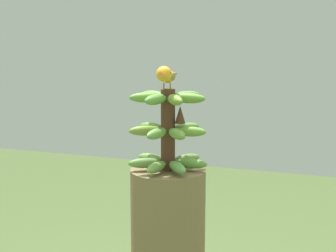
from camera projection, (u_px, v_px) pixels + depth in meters
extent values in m
cylinder|color=#4C2D1E|center=(168.00, 130.00, 1.79)|extent=(0.05, 0.05, 0.28)
ellipsoid|color=#669341|center=(156.00, 167.00, 1.74)|extent=(0.12, 0.05, 0.04)
ellipsoid|color=#5D9247|center=(177.00, 167.00, 1.74)|extent=(0.11, 0.10, 0.04)
ellipsoid|color=#5C8E39|center=(191.00, 164.00, 1.79)|extent=(0.04, 0.12, 0.04)
ellipsoid|color=olive|center=(186.00, 159.00, 1.86)|extent=(0.12, 0.10, 0.04)
ellipsoid|color=olive|center=(169.00, 157.00, 1.89)|extent=(0.12, 0.07, 0.04)
ellipsoid|color=#6B9845|center=(151.00, 158.00, 1.87)|extent=(0.08, 0.12, 0.04)
ellipsoid|color=#638E46|center=(145.00, 163.00, 1.80)|extent=(0.09, 0.12, 0.04)
ellipsoid|color=olive|center=(190.00, 131.00, 1.77)|extent=(0.04, 0.12, 0.04)
ellipsoid|color=#64993F|center=(186.00, 128.00, 1.84)|extent=(0.12, 0.10, 0.04)
ellipsoid|color=#609A44|center=(169.00, 126.00, 1.87)|extent=(0.12, 0.07, 0.04)
ellipsoid|color=#5C8D3B|center=(152.00, 127.00, 1.84)|extent=(0.08, 0.12, 0.04)
ellipsoid|color=olive|center=(146.00, 131.00, 1.78)|extent=(0.09, 0.12, 0.04)
ellipsoid|color=#699A45|center=(157.00, 134.00, 1.73)|extent=(0.12, 0.05, 0.04)
ellipsoid|color=olive|center=(177.00, 134.00, 1.72)|extent=(0.11, 0.10, 0.04)
ellipsoid|color=#629634|center=(188.00, 98.00, 1.75)|extent=(0.04, 0.12, 0.04)
ellipsoid|color=#5D9C44|center=(186.00, 96.00, 1.81)|extent=(0.11, 0.10, 0.04)
ellipsoid|color=#5F9B3B|center=(171.00, 95.00, 1.85)|extent=(0.12, 0.06, 0.04)
ellipsoid|color=#5E8F41|center=(153.00, 96.00, 1.83)|extent=(0.08, 0.12, 0.04)
ellipsoid|color=#629A37|center=(146.00, 98.00, 1.77)|extent=(0.08, 0.12, 0.04)
ellipsoid|color=#5D983B|center=(156.00, 99.00, 1.71)|extent=(0.12, 0.06, 0.04)
ellipsoid|color=olive|center=(175.00, 100.00, 1.71)|extent=(0.11, 0.10, 0.04)
cone|color=#4C2D1E|center=(181.00, 114.00, 1.77)|extent=(0.04, 0.04, 0.06)
cone|color=brown|center=(173.00, 126.00, 1.83)|extent=(0.04, 0.04, 0.06)
cylinder|color=#C68933|center=(164.00, 86.00, 1.77)|extent=(0.01, 0.01, 0.02)
cylinder|color=#C68933|center=(171.00, 86.00, 1.77)|extent=(0.01, 0.01, 0.02)
ellipsoid|color=orange|center=(167.00, 76.00, 1.77)|extent=(0.09, 0.05, 0.04)
ellipsoid|color=olive|center=(162.00, 76.00, 1.77)|extent=(0.07, 0.02, 0.03)
ellipsoid|color=olive|center=(173.00, 76.00, 1.77)|extent=(0.07, 0.02, 0.03)
cube|color=olive|center=(172.00, 74.00, 1.84)|extent=(0.06, 0.03, 0.01)
sphere|color=gold|center=(164.00, 74.00, 1.72)|extent=(0.05, 0.05, 0.05)
sphere|color=black|center=(170.00, 73.00, 1.71)|extent=(0.01, 0.01, 0.01)
cone|color=orange|center=(162.00, 75.00, 1.69)|extent=(0.03, 0.02, 0.02)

